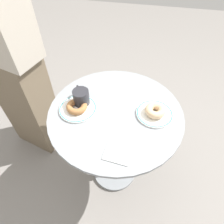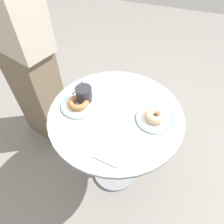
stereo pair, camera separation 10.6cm
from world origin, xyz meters
name	(u,v)px [view 1 (the left image)]	position (x,y,z in m)	size (l,w,h in m)	color
ground_plane	(114,171)	(0.00, 0.00, -0.01)	(7.00, 7.00, 0.02)	gray
cafe_table	(115,133)	(0.00, 0.00, 0.52)	(0.73, 0.73, 0.72)	gray
plate_left	(78,108)	(-0.21, -0.02, 0.72)	(0.20, 0.20, 0.01)	white
plate_right	(154,114)	(0.21, 0.02, 0.72)	(0.19, 0.19, 0.01)	white
donut_cinnamon	(77,106)	(-0.21, -0.03, 0.75)	(0.11, 0.11, 0.03)	#A36B3D
donut_glazed	(155,110)	(0.21, 0.02, 0.75)	(0.11, 0.11, 0.04)	#E0B789
paper_napkin	(118,153)	(0.06, -0.25, 0.72)	(0.12, 0.10, 0.01)	white
coffee_mug	(81,97)	(-0.20, 0.03, 0.76)	(0.10, 0.12, 0.09)	#28282D
person_figure	(11,64)	(-0.71, 0.20, 0.79)	(0.47, 0.33, 1.62)	brown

